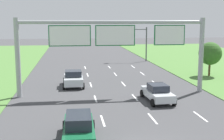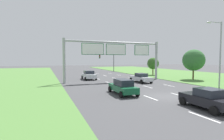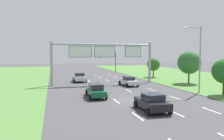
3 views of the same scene
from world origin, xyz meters
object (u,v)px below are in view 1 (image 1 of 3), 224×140
(roadside_tree_far, at_px, (210,54))
(traffic_light_mast, at_px, (135,38))
(car_near_red, at_px, (73,78))
(sign_gantry, at_px, (114,41))
(car_mid_lane, at_px, (79,127))
(car_lead_silver, at_px, (157,93))

(roadside_tree_far, bearing_deg, traffic_light_mast, 112.74)
(car_near_red, height_order, traffic_light_mast, traffic_light_mast)
(sign_gantry, height_order, traffic_light_mast, sign_gantry)
(car_mid_lane, distance_m, traffic_light_mast, 34.78)
(car_mid_lane, bearing_deg, roadside_tree_far, 49.85)
(car_mid_lane, height_order, traffic_light_mast, traffic_light_mast)
(car_lead_silver, height_order, roadside_tree_far, roadside_tree_far)
(car_near_red, distance_m, roadside_tree_far, 16.92)
(car_near_red, xyz_separation_m, car_mid_lane, (0.11, -14.91, -0.01))
(car_mid_lane, relative_size, sign_gantry, 0.26)
(car_near_red, relative_size, car_lead_silver, 0.94)
(car_lead_silver, relative_size, sign_gantry, 0.25)
(roadside_tree_far, bearing_deg, car_near_red, -167.92)
(car_near_red, height_order, car_mid_lane, car_near_red)
(car_lead_silver, distance_m, roadside_tree_far, 14.32)
(car_lead_silver, height_order, sign_gantry, sign_gantry)
(roadside_tree_far, bearing_deg, car_lead_silver, -132.01)
(car_mid_lane, xyz_separation_m, traffic_light_mast, (10.17, 33.12, 3.06))
(sign_gantry, height_order, roadside_tree_far, sign_gantry)
(car_near_red, height_order, sign_gantry, sign_gantry)
(traffic_light_mast, distance_m, roadside_tree_far, 15.97)
(car_near_red, bearing_deg, car_lead_silver, -45.14)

